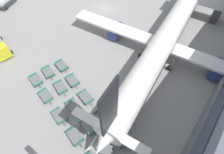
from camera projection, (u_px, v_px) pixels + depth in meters
The scene contains 17 objects.
ground_plane at pixel (104, 8), 43.75m from camera, with size 500.00×500.00×0.00m, color gray.
airplane at pixel (166, 38), 32.09m from camera, with size 38.17×47.18×13.47m.
baggage_dolly_row_near_col_a at pixel (36, 80), 30.08m from camera, with size 3.30×2.07×0.92m.
baggage_dolly_row_near_col_b at pixel (46, 96), 28.22m from camera, with size 3.29×2.01×0.92m.
baggage_dolly_row_near_col_c at pixel (60, 116), 26.18m from camera, with size 3.30×2.09×0.92m.
baggage_dolly_row_near_col_d at pixel (75, 136), 24.38m from camera, with size 3.30×2.09×0.92m.
baggage_dolly_row_mid_a_col_a at pixel (48, 72), 31.11m from camera, with size 3.30×2.20×0.92m.
baggage_dolly_row_mid_a_col_b at pixel (61, 88), 29.20m from camera, with size 3.30×2.21×0.92m.
baggage_dolly_row_mid_a_col_c at pixel (74, 106), 27.12m from camera, with size 3.30×2.06×0.92m.
baggage_dolly_row_mid_a_col_d at pixel (88, 126), 25.27m from camera, with size 3.29×1.98×0.92m.
baggage_dolly_row_mid_a_col_e at pixel (105, 151), 23.24m from camera, with size 3.30×2.08×0.92m.
baggage_dolly_row_mid_b_col_a at pixel (62, 66), 31.99m from camera, with size 3.30×2.05×0.92m.
baggage_dolly_row_mid_b_col_b at pixel (73, 81), 30.02m from camera, with size 3.30×2.19×0.92m.
baggage_dolly_row_mid_b_col_c at pixel (86, 97), 28.09m from camera, with size 3.30×2.08×0.92m.
baggage_dolly_row_mid_b_col_d at pixel (103, 117), 26.10m from camera, with size 3.30×2.03×0.92m.
baggage_dolly_row_mid_b_col_e at pixel (122, 139), 24.18m from camera, with size 3.30×2.20×0.92m.
stand_guidance_stripe at pixel (130, 83), 30.33m from camera, with size 5.36×37.92×0.01m.
Camera 1 is at (26.11, -30.12, 25.04)m, focal length 28.00 mm.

